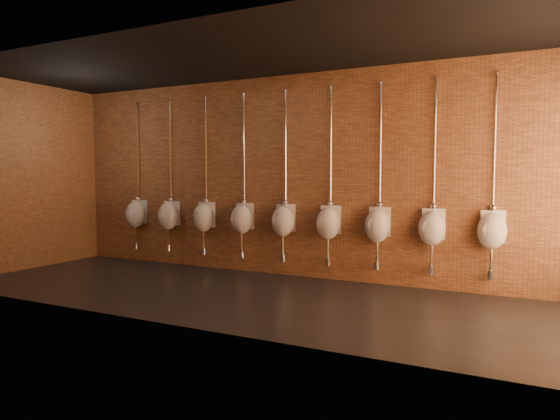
{
  "coord_description": "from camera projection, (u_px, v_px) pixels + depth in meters",
  "views": [
    {
      "loc": [
        3.46,
        -5.71,
        1.62
      ],
      "look_at": [
        0.15,
        0.9,
        1.1
      ],
      "focal_mm": 32.0,
      "sensor_mm": 36.0,
      "label": 1
    }
  ],
  "objects": [
    {
      "name": "ground",
      "position": [
        240.0,
        295.0,
        6.75
      ],
      "size": [
        8.5,
        8.5,
        0.0
      ],
      "primitive_type": "plane",
      "color": "black",
      "rests_on": "ground"
    },
    {
      "name": "room_shell",
      "position": [
        239.0,
        145.0,
        6.61
      ],
      "size": [
        8.54,
        3.04,
        3.22
      ],
      "color": "black",
      "rests_on": "ground"
    },
    {
      "name": "urinal_0",
      "position": [
        136.0,
        214.0,
        9.29
      ],
      "size": [
        0.43,
        0.39,
        2.72
      ],
      "color": "silver",
      "rests_on": "ground"
    },
    {
      "name": "urinal_1",
      "position": [
        168.0,
        215.0,
        8.95
      ],
      "size": [
        0.43,
        0.39,
        2.72
      ],
      "color": "silver",
      "rests_on": "ground"
    },
    {
      "name": "urinal_2",
      "position": [
        204.0,
        217.0,
        8.61
      ],
      "size": [
        0.43,
        0.39,
        2.72
      ],
      "color": "silver",
      "rests_on": "ground"
    },
    {
      "name": "urinal_3",
      "position": [
        242.0,
        218.0,
        8.27
      ],
      "size": [
        0.43,
        0.39,
        2.72
      ],
      "color": "silver",
      "rests_on": "ground"
    },
    {
      "name": "urinal_4",
      "position": [
        283.0,
        220.0,
        7.92
      ],
      "size": [
        0.43,
        0.39,
        2.72
      ],
      "color": "silver",
      "rests_on": "ground"
    },
    {
      "name": "urinal_5",
      "position": [
        328.0,
        222.0,
        7.58
      ],
      "size": [
        0.43,
        0.39,
        2.72
      ],
      "color": "silver",
      "rests_on": "ground"
    },
    {
      "name": "urinal_6",
      "position": [
        378.0,
        225.0,
        7.24
      ],
      "size": [
        0.43,
        0.39,
        2.72
      ],
      "color": "silver",
      "rests_on": "ground"
    },
    {
      "name": "urinal_7",
      "position": [
        432.0,
        227.0,
        6.9
      ],
      "size": [
        0.43,
        0.39,
        2.72
      ],
      "color": "silver",
      "rests_on": "ground"
    },
    {
      "name": "urinal_8",
      "position": [
        492.0,
        230.0,
        6.55
      ],
      "size": [
        0.43,
        0.39,
        2.72
      ],
      "color": "silver",
      "rests_on": "ground"
    }
  ]
}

